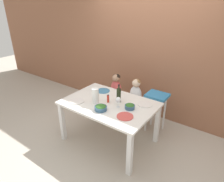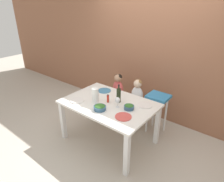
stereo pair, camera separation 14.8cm
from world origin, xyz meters
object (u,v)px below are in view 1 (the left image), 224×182
Objects in this scene: chair_right_highchair at (157,103)px; salad_bowl_small at (130,106)px; chair_far_center at (135,106)px; person_child_left at (116,85)px; person_child_center at (136,90)px; salad_bowl_large at (101,108)px; wine_glass_near at (118,100)px; dinner_plate_front_right at (125,116)px; wine_bottle at (119,95)px; dinner_plate_back_left at (103,91)px; dinner_plate_front_left at (77,101)px; chair_far_left at (116,99)px; paper_towel_roll at (95,96)px; dinner_plate_back_right at (145,104)px.

chair_right_highchair is 4.82× the size of salad_bowl_small.
person_child_left is (-0.46, 0.00, 0.33)m from chair_far_center.
salad_bowl_large is (-0.04, -1.01, 0.08)m from person_child_center.
salad_bowl_small reaches higher than chair_right_highchair.
chair_far_center is 1.09m from salad_bowl_large.
wine_glass_near reaches higher than dinner_plate_front_right.
wine_bottle is 1.28× the size of dinner_plate_back_left.
dinner_plate_front_left is at bearing -177.93° from salad_bowl_large.
person_child_center is (0.46, 0.00, 0.33)m from chair_far_left.
dinner_plate_back_left is at bearing 149.11° from wine_glass_near.
wine_glass_near is at bearing -160.16° from salad_bowl_small.
chair_far_left is at bearing -179.84° from person_child_center.
person_child_center is 0.65m from wine_bottle.
chair_far_left is 0.33m from person_child_left.
paper_towel_roll reaches higher than salad_bowl_small.
person_child_center is 0.63m from dinner_plate_back_left.
chair_right_highchair is at bearing 51.78° from paper_towel_roll.
dinner_plate_back_left is 1.00× the size of dinner_plate_front_right.
chair_right_highchair is at bearing -0.08° from person_child_left.
chair_right_highchair is at bearing 46.95° from dinner_plate_front_left.
chair_far_left is at bearing 102.84° from paper_towel_roll.
dinner_plate_front_left and dinner_plate_back_left have the same top height.
wine_bottle is at bearing 40.31° from paper_towel_roll.
salad_bowl_large and salad_bowl_small have the same top height.
salad_bowl_small is at bearing -116.96° from dinner_plate_back_right.
dinner_plate_back_left is at bearing 178.84° from dinner_plate_back_right.
salad_bowl_large reaches higher than dinner_plate_back_left.
chair_right_highchair is at bearing 79.38° from salad_bowl_small.
dinner_plate_front_right is at bearing -94.19° from chair_right_highchair.
chair_far_left is at bearing -90.00° from person_child_left.
dinner_plate_front_left is at bearing -99.50° from dinner_plate_back_left.
person_child_left is at bearing 179.92° from chair_right_highchair.
dinner_plate_back_right is at bearing 30.44° from dinner_plate_front_left.
dinner_plate_front_left reaches higher than chair_right_highchair.
paper_towel_roll reaches higher than dinner_plate_front_right.
salad_bowl_large reaches higher than chair_far_center.
paper_towel_roll reaches higher than wine_glass_near.
wine_glass_near is (0.09, -0.15, -0.00)m from wine_bottle.
chair_far_center is at bearing 112.45° from salad_bowl_small.
person_child_left reaches higher than dinner_plate_front_left.
chair_far_left is at bearing 85.97° from dinner_plate_front_left.
person_child_left is at bearing 152.02° from dinner_plate_back_right.
chair_far_left is 1.81× the size of paper_towel_roll.
salad_bowl_small is 0.65× the size of dinner_plate_back_left.
dinner_plate_front_right is at bearing -7.69° from paper_towel_roll.
salad_bowl_small reaches higher than dinner_plate_back_left.
chair_far_center is 0.48m from chair_right_highchair.
dinner_plate_back_right is (0.47, 0.54, -0.03)m from salad_bowl_large.
paper_towel_roll is 0.64m from dinner_plate_front_right.
person_child_center reaches higher than dinner_plate_back_right.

